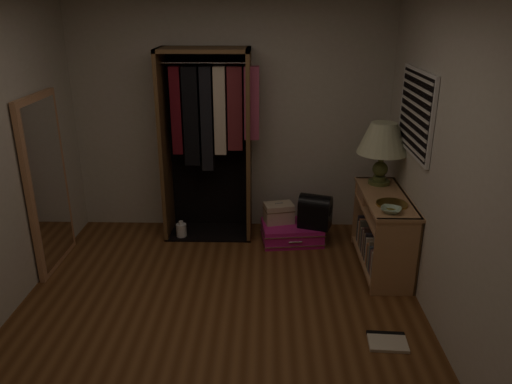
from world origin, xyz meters
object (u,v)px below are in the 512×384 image
Objects in this scene: console_bookshelf at (382,229)px; black_bag at (315,210)px; table_lamp at (383,140)px; train_case at (279,213)px; white_jug at (181,231)px; open_wardrobe at (209,129)px; pink_suitcase at (292,233)px; floor_mirror at (47,184)px.

console_bookshelf reaches higher than black_bag.
console_bookshelf is 0.88m from table_lamp.
train_case is 1.77× the size of white_jug.
table_lamp reaches higher than white_jug.
open_wardrobe is 1.45m from pink_suitcase.
floor_mirror is 2.71m from black_bag.
white_jug reaches higher than pink_suitcase.
white_jug is at bearing 166.61° from train_case.
table_lamp is at bearing 5.92° from black_bag.
train_case is at bearing -11.80° from open_wardrobe.
train_case reaches higher than white_jug.
train_case is 0.41m from black_bag.
train_case is at bearing -177.43° from black_bag.
table_lamp is (0.62, -0.14, 0.82)m from black_bag.
floor_mirror reaches higher than black_bag.
table_lamp is at bearing 89.18° from console_bookshelf.
black_bag is 0.62× the size of table_lamp.
white_jug is (-1.09, -0.01, -0.22)m from train_case.
white_jug is (-2.09, 0.56, -0.31)m from console_bookshelf.
floor_mirror is (-1.48, -0.77, -0.36)m from open_wardrobe.
floor_mirror is 4.74× the size of train_case.
black_bag is (0.24, -0.05, 0.29)m from pink_suitcase.
console_bookshelf is 1.03m from pink_suitcase.
train_case is 1.11m from white_jug.
table_lamp reaches higher than train_case.
table_lamp is at bearing -28.30° from train_case.
pink_suitcase is at bearing 12.89° from floor_mirror.
open_wardrobe is (-1.75, 0.73, 0.82)m from console_bookshelf.
open_wardrobe is at bearing 157.45° from console_bookshelf.
pink_suitcase is at bearing -38.32° from train_case.
table_lamp is 2.39m from white_jug.
floor_mirror is 8.38× the size of white_jug.
white_jug is at bearing 164.99° from console_bookshelf.
pink_suitcase is at bearing -2.53° from white_jug.
floor_mirror is at bearing -150.34° from black_bag.
train_case is 0.93× the size of black_bag.
black_bag is (1.14, -0.27, -0.82)m from open_wardrobe.
pink_suitcase is (0.90, -0.22, -1.11)m from open_wardrobe.
black_bag is (-0.61, 0.46, -0.00)m from console_bookshelf.
pink_suitcase is at bearing -172.24° from black_bag.
train_case is at bearing 165.70° from table_lamp.
black_bag is at bearing 10.74° from floor_mirror.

